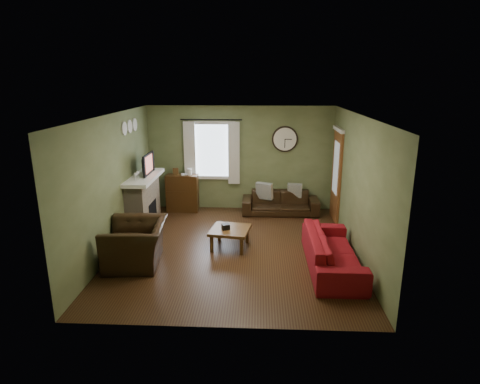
{
  "coord_description": "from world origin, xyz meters",
  "views": [
    {
      "loc": [
        0.46,
        -7.27,
        3.23
      ],
      "look_at": [
        0.1,
        0.4,
        1.05
      ],
      "focal_mm": 30.0,
      "sensor_mm": 36.0,
      "label": 1
    }
  ],
  "objects_px": {
    "sofa_brown": "(280,203)",
    "armchair": "(136,243)",
    "bookshelf": "(182,193)",
    "coffee_table": "(230,238)",
    "sofa_red": "(332,251)"
  },
  "relations": [
    {
      "from": "sofa_brown",
      "to": "sofa_red",
      "type": "relative_size",
      "value": 0.87
    },
    {
      "from": "bookshelf",
      "to": "coffee_table",
      "type": "distance_m",
      "value": 2.61
    },
    {
      "from": "sofa_red",
      "to": "armchair",
      "type": "distance_m",
      "value": 3.49
    },
    {
      "from": "armchair",
      "to": "coffee_table",
      "type": "xyz_separation_m",
      "value": [
        1.63,
        0.79,
        -0.19
      ]
    },
    {
      "from": "sofa_red",
      "to": "armchair",
      "type": "xyz_separation_m",
      "value": [
        -3.49,
        0.01,
        0.07
      ]
    },
    {
      "from": "bookshelf",
      "to": "coffee_table",
      "type": "xyz_separation_m",
      "value": [
        1.35,
        -2.21,
        -0.27
      ]
    },
    {
      "from": "armchair",
      "to": "coffee_table",
      "type": "relative_size",
      "value": 1.61
    },
    {
      "from": "bookshelf",
      "to": "armchair",
      "type": "xyz_separation_m",
      "value": [
        -0.28,
        -3.01,
        -0.08
      ]
    },
    {
      "from": "sofa_brown",
      "to": "armchair",
      "type": "relative_size",
      "value": 1.58
    },
    {
      "from": "bookshelf",
      "to": "sofa_red",
      "type": "xyz_separation_m",
      "value": [
        3.21,
        -3.02,
        -0.15
      ]
    },
    {
      "from": "sofa_brown",
      "to": "coffee_table",
      "type": "distance_m",
      "value": 2.41
    },
    {
      "from": "sofa_brown",
      "to": "sofa_red",
      "type": "xyz_separation_m",
      "value": [
        0.77,
        -2.95,
        0.04
      ]
    },
    {
      "from": "bookshelf",
      "to": "coffee_table",
      "type": "bearing_deg",
      "value": -58.59
    },
    {
      "from": "bookshelf",
      "to": "sofa_brown",
      "type": "bearing_deg",
      "value": -1.64
    },
    {
      "from": "bookshelf",
      "to": "coffee_table",
      "type": "height_order",
      "value": "bookshelf"
    }
  ]
}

